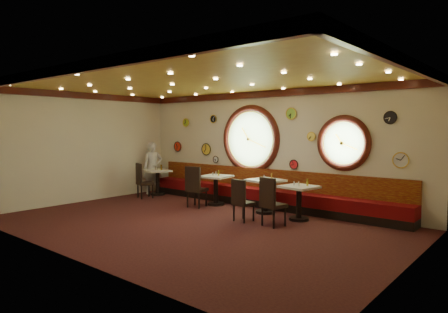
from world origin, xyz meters
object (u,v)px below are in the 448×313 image
(chair_b, at_px, (195,184))
(chair_d, at_px, (271,199))
(table_d, at_px, (299,198))
(condiment_c_bottle, at_px, (272,176))
(condiment_a_bottle, at_px, (161,167))
(waiter, at_px, (153,168))
(condiment_c_salt, at_px, (264,177))
(condiment_b_pepper, at_px, (213,174))
(table_c, at_px, (265,192))
(condiment_a_salt, at_px, (157,168))
(chair_c, at_px, (241,197))
(condiment_b_bottle, at_px, (219,173))
(chair_a, at_px, (142,178))
(condiment_d_salt, at_px, (294,183))
(table_a, at_px, (158,179))
(condiment_d_bottle, at_px, (307,182))
(condiment_a_pepper, at_px, (155,168))
(condiment_b_salt, at_px, (216,173))
(condiment_d_pepper, at_px, (299,184))
(condiment_c_pepper, at_px, (265,178))
(table_b, at_px, (216,186))

(chair_b, height_order, chair_d, chair_b)
(table_d, distance_m, condiment_c_bottle, 1.08)
(table_d, bearing_deg, condiment_a_bottle, 176.59)
(chair_b, xyz_separation_m, waiter, (-2.68, 0.78, 0.22))
(condiment_c_salt, height_order, condiment_b_pepper, condiment_c_salt)
(table_c, height_order, condiment_c_salt, condiment_c_salt)
(condiment_a_bottle, bearing_deg, condiment_a_salt, 175.11)
(chair_b, height_order, condiment_c_salt, chair_b)
(chair_c, relative_size, condiment_b_bottle, 4.08)
(chair_a, height_order, condiment_d_salt, chair_a)
(condiment_d_salt, xyz_separation_m, condiment_a_bottle, (-5.05, 0.32, 0.04))
(condiment_b_pepper, bearing_deg, condiment_a_salt, 174.92)
(table_a, height_order, condiment_d_salt, condiment_d_salt)
(condiment_d_salt, height_order, condiment_d_bottle, condiment_d_bottle)
(condiment_c_bottle, bearing_deg, condiment_a_bottle, 179.74)
(chair_b, xyz_separation_m, condiment_a_pepper, (-2.41, 0.67, 0.22))
(condiment_b_salt, bearing_deg, table_c, -3.09)
(condiment_d_pepper, bearing_deg, condiment_b_pepper, 177.25)
(condiment_c_salt, bearing_deg, condiment_b_bottle, -177.34)
(condiment_b_pepper, relative_size, condiment_b_bottle, 0.66)
(condiment_d_bottle, bearing_deg, table_d, -146.11)
(condiment_a_salt, relative_size, condiment_d_salt, 0.88)
(condiment_c_pepper, relative_size, condiment_d_bottle, 0.52)
(condiment_d_salt, height_order, condiment_d_pepper, condiment_d_pepper)
(condiment_d_salt, xyz_separation_m, condiment_b_pepper, (-2.64, 0.10, 0.02))
(condiment_b_salt, relative_size, condiment_c_bottle, 0.69)
(condiment_a_bottle, bearing_deg, condiment_b_salt, -1.24)
(table_b, relative_size, chair_a, 1.26)
(table_b, xyz_separation_m, chair_b, (-0.19, -0.65, 0.12))
(condiment_b_bottle, distance_m, condiment_d_bottle, 2.82)
(table_d, bearing_deg, chair_c, -134.04)
(waiter, bearing_deg, table_a, -70.15)
(chair_a, relative_size, condiment_a_pepper, 6.09)
(condiment_a_bottle, bearing_deg, condiment_b_bottle, -2.28)
(chair_c, relative_size, condiment_d_bottle, 3.75)
(condiment_d_pepper, height_order, condiment_d_bottle, condiment_d_bottle)
(chair_d, height_order, condiment_d_bottle, chair_d)
(table_b, height_order, table_c, table_c)
(chair_c, bearing_deg, chair_a, 177.95)
(table_a, bearing_deg, condiment_d_bottle, -1.66)
(chair_b, relative_size, condiment_b_bottle, 4.66)
(chair_a, xyz_separation_m, chair_d, (5.03, -0.48, 0.00))
(condiment_a_salt, relative_size, condiment_c_salt, 0.92)
(chair_b, bearing_deg, condiment_a_pepper, 153.45)
(chair_a, relative_size, chair_b, 0.96)
(condiment_b_salt, bearing_deg, condiment_b_bottle, -19.51)
(condiment_d_bottle, xyz_separation_m, waiter, (-5.77, 0.21, -0.04))
(condiment_c_pepper, bearing_deg, condiment_d_bottle, 0.71)
(condiment_a_salt, bearing_deg, condiment_b_salt, -1.54)
(condiment_d_salt, bearing_deg, condiment_d_bottle, 21.71)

